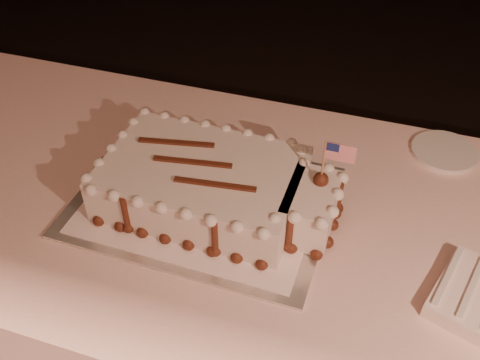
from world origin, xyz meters
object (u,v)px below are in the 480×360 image
(banquet_table, at_px, (317,332))
(side_plate, at_px, (444,152))
(sheet_cake, at_px, (215,186))
(cake_board, at_px, (204,201))

(banquet_table, relative_size, side_plate, 15.87)
(sheet_cake, bearing_deg, side_plate, 36.16)
(sheet_cake, distance_m, side_plate, 0.55)
(banquet_table, relative_size, sheet_cake, 4.81)
(banquet_table, xyz_separation_m, side_plate, (0.20, 0.31, 0.38))
(banquet_table, distance_m, sheet_cake, 0.50)
(banquet_table, relative_size, cake_board, 4.60)
(banquet_table, height_order, cake_board, cake_board)
(banquet_table, distance_m, cake_board, 0.47)
(sheet_cake, bearing_deg, banquet_table, 3.09)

